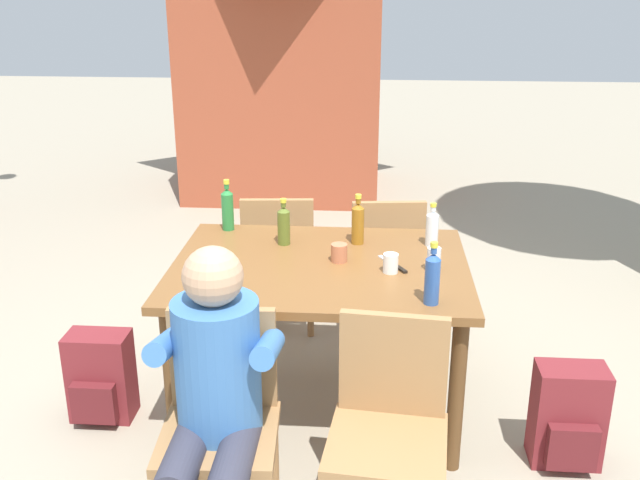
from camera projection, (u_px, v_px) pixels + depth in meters
ground_plane at (320, 404)px, 3.73m from camera, size 24.00×24.00×0.00m
dining_table at (320, 282)px, 3.49m from camera, size 1.40×1.07×0.78m
chair_near_left at (221, 412)px, 2.80m from camera, size 0.47×0.47×0.87m
chair_far_right at (385, 257)px, 4.32m from camera, size 0.49×0.49×0.87m
chair_far_left at (279, 254)px, 4.36m from camera, size 0.47×0.47×0.87m
chair_near_right at (389, 419)px, 2.75m from camera, size 0.48×0.48×0.87m
person_in_white_shirt at (214, 390)px, 2.64m from camera, size 0.47×0.61×1.18m
bottle_clear at (432, 227)px, 3.66m from camera, size 0.06×0.06×0.22m
bottle_green at (228, 208)px, 3.88m from camera, size 0.06×0.06×0.28m
bottle_blue at (432, 277)px, 3.00m from camera, size 0.06×0.06×0.27m
bottle_amber at (358, 222)px, 3.68m from camera, size 0.06×0.06×0.26m
bottle_olive at (284, 225)px, 3.67m from camera, size 0.06×0.06×0.24m
cup_glass at (434, 259)px, 3.36m from camera, size 0.06×0.06×0.11m
cup_terracotta at (339, 253)px, 3.47m from camera, size 0.08×0.08×0.09m
cup_white at (391, 263)px, 3.34m from camera, size 0.07×0.07×0.09m
cup_steel at (212, 259)px, 3.39m from camera, size 0.07×0.07×0.09m
table_knife at (395, 265)px, 3.43m from camera, size 0.14×0.22×0.01m
backpack_by_near_side at (100, 378)px, 3.55m from camera, size 0.30×0.24×0.45m
backpack_by_far_side at (568, 418)px, 3.21m from camera, size 0.30×0.24×0.47m
brick_kiosk at (284, 51)px, 6.98m from camera, size 2.12×1.66×2.60m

